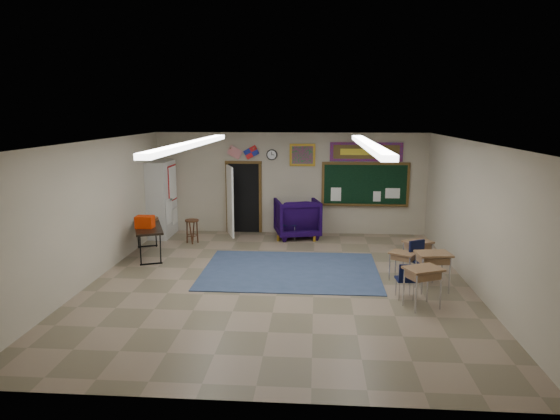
# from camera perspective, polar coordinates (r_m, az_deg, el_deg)

# --- Properties ---
(floor) EXTENTS (9.00, 9.00, 0.00)m
(floor) POSITION_cam_1_polar(r_m,az_deg,el_deg) (10.81, -0.09, -8.25)
(floor) COLOR #86725C
(floor) RESTS_ON ground
(back_wall) EXTENTS (8.00, 0.04, 3.00)m
(back_wall) POSITION_cam_1_polar(r_m,az_deg,el_deg) (14.83, 1.20, 3.05)
(back_wall) COLOR #B9AC96
(back_wall) RESTS_ON floor
(front_wall) EXTENTS (8.00, 0.04, 3.00)m
(front_wall) POSITION_cam_1_polar(r_m,az_deg,el_deg) (6.09, -3.28, -8.98)
(front_wall) COLOR #B9AC96
(front_wall) RESTS_ON floor
(left_wall) EXTENTS (0.04, 9.00, 3.00)m
(left_wall) POSITION_cam_1_polar(r_m,az_deg,el_deg) (11.42, -20.54, -0.12)
(left_wall) COLOR #B9AC96
(left_wall) RESTS_ON floor
(right_wall) EXTENTS (0.04, 9.00, 3.00)m
(right_wall) POSITION_cam_1_polar(r_m,az_deg,el_deg) (10.87, 21.43, -0.72)
(right_wall) COLOR #B9AC96
(right_wall) RESTS_ON floor
(ceiling) EXTENTS (8.00, 9.00, 0.04)m
(ceiling) POSITION_cam_1_polar(r_m,az_deg,el_deg) (10.21, -0.09, 7.83)
(ceiling) COLOR silver
(ceiling) RESTS_ON back_wall
(area_rug) EXTENTS (4.00, 3.00, 0.02)m
(area_rug) POSITION_cam_1_polar(r_m,az_deg,el_deg) (11.55, 1.20, -6.91)
(area_rug) COLOR #38466A
(area_rug) RESTS_ON floor
(fluorescent_strips) EXTENTS (3.86, 6.00, 0.10)m
(fluorescent_strips) POSITION_cam_1_polar(r_m,az_deg,el_deg) (10.21, -0.09, 7.50)
(fluorescent_strips) COLOR white
(fluorescent_strips) RESTS_ON ceiling
(doorway) EXTENTS (1.10, 0.89, 2.16)m
(doorway) POSITION_cam_1_polar(r_m,az_deg,el_deg) (14.91, -4.61, 1.34)
(doorway) COLOR black
(doorway) RESTS_ON back_wall
(chalkboard) EXTENTS (2.55, 0.14, 1.30)m
(chalkboard) POSITION_cam_1_polar(r_m,az_deg,el_deg) (14.85, 9.71, 2.77)
(chalkboard) COLOR brown
(chalkboard) RESTS_ON back_wall
(bulletin_board) EXTENTS (2.10, 0.05, 0.55)m
(bulletin_board) POSITION_cam_1_polar(r_m,az_deg,el_deg) (14.74, 9.83, 6.56)
(bulletin_board) COLOR #B00F16
(bulletin_board) RESTS_ON back_wall
(framed_art_print) EXTENTS (0.75, 0.05, 0.65)m
(framed_art_print) POSITION_cam_1_polar(r_m,az_deg,el_deg) (14.69, 2.58, 6.30)
(framed_art_print) COLOR #A87E20
(framed_art_print) RESTS_ON back_wall
(wall_clock) EXTENTS (0.32, 0.05, 0.32)m
(wall_clock) POSITION_cam_1_polar(r_m,az_deg,el_deg) (14.74, -0.94, 6.33)
(wall_clock) COLOR black
(wall_clock) RESTS_ON back_wall
(wall_flags) EXTENTS (1.16, 0.06, 0.70)m
(wall_flags) POSITION_cam_1_polar(r_m,az_deg,el_deg) (14.80, -4.25, 6.83)
(wall_flags) COLOR red
(wall_flags) RESTS_ON back_wall
(storage_cabinet) EXTENTS (0.59, 1.25, 2.20)m
(storage_cabinet) POSITION_cam_1_polar(r_m,az_deg,el_deg) (14.92, -13.33, 1.24)
(storage_cabinet) COLOR silver
(storage_cabinet) RESTS_ON floor
(wingback_armchair) EXTENTS (1.46, 1.48, 1.12)m
(wingback_armchair) POSITION_cam_1_polar(r_m,az_deg,el_deg) (14.47, 1.97, -0.93)
(wingback_armchair) COLOR black
(wingback_armchair) RESTS_ON floor
(student_chair_reading) EXTENTS (0.50, 0.50, 0.89)m
(student_chair_reading) POSITION_cam_1_polar(r_m,az_deg,el_deg) (14.18, 0.95, -1.66)
(student_chair_reading) COLOR black
(student_chair_reading) RESTS_ON floor
(student_chair_desk_a) EXTENTS (0.39, 0.39, 0.73)m
(student_chair_desk_a) POSITION_cam_1_polar(r_m,az_deg,el_deg) (10.12, 14.11, -7.78)
(student_chair_desk_a) COLOR black
(student_chair_desk_a) RESTS_ON floor
(student_chair_desk_b) EXTENTS (0.60, 0.60, 0.88)m
(student_chair_desk_b) POSITION_cam_1_polar(r_m,az_deg,el_deg) (11.12, 15.91, -5.76)
(student_chair_desk_b) COLOR black
(student_chair_desk_b) RESTS_ON floor
(student_desk_front_left) EXTENTS (0.66, 0.62, 0.64)m
(student_desk_front_left) POSITION_cam_1_polar(r_m,az_deg,el_deg) (11.12, 13.82, -6.10)
(student_desk_front_left) COLOR brown
(student_desk_front_left) RESTS_ON floor
(student_desk_front_right) EXTENTS (0.74, 0.69, 0.71)m
(student_desk_front_right) POSITION_cam_1_polar(r_m,az_deg,el_deg) (11.82, 15.43, -4.92)
(student_desk_front_right) COLOR brown
(student_desk_front_right) RESTS_ON floor
(student_desk_back_left) EXTENTS (0.79, 0.71, 0.78)m
(student_desk_back_left) POSITION_cam_1_polar(r_m,az_deg,el_deg) (9.70, 15.96, -8.29)
(student_desk_back_left) COLOR brown
(student_desk_back_left) RESTS_ON floor
(student_desk_back_right) EXTENTS (0.73, 0.59, 0.80)m
(student_desk_back_right) POSITION_cam_1_polar(r_m,az_deg,el_deg) (10.65, 17.05, -6.53)
(student_desk_back_right) COLOR brown
(student_desk_back_right) RESTS_ON floor
(folding_table) EXTENTS (1.28, 1.99, 1.08)m
(folding_table) POSITION_cam_1_polar(r_m,az_deg,el_deg) (13.07, -14.80, -3.22)
(folding_table) COLOR black
(folding_table) RESTS_ON floor
(wooden_stool) EXTENTS (0.38, 0.38, 0.66)m
(wooden_stool) POSITION_cam_1_polar(r_m,az_deg,el_deg) (14.06, -10.01, -2.37)
(wooden_stool) COLOR #472715
(wooden_stool) RESTS_ON floor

